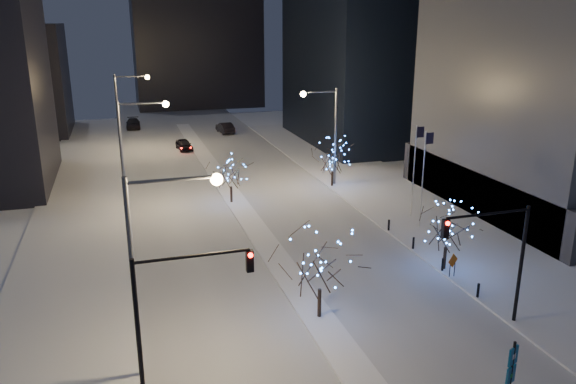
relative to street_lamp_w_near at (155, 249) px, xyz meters
name	(u,v)px	position (x,y,z in m)	size (l,w,h in m)	color
ground	(350,364)	(8.94, -2.00, -6.50)	(160.00, 160.00, 0.00)	white
road	(221,181)	(8.94, 33.00, -6.49)	(20.00, 130.00, 0.02)	silver
median	(231,193)	(8.94, 28.00, -6.42)	(2.00, 80.00, 0.15)	silver
east_sidewalk	(416,210)	(23.94, 18.00, -6.42)	(10.00, 90.00, 0.15)	silver
west_sidewalk	(75,247)	(-5.06, 18.00, -6.42)	(8.00, 90.00, 0.15)	silver
filler_west_far	(1,80)	(-17.06, 68.00, 1.50)	(18.00, 16.00, 16.00)	black
street_lamp_w_near	(155,249)	(0.00, 0.00, 0.00)	(4.40, 0.56, 10.00)	#595E66
street_lamp_w_mid	(133,141)	(0.00, 25.00, 0.00)	(4.40, 0.56, 10.00)	#595E66
street_lamp_w_far	(125,102)	(0.00, 50.00, 0.00)	(4.40, 0.56, 10.00)	#595E66
street_lamp_east	(327,124)	(19.02, 28.00, -0.05)	(3.90, 0.56, 10.00)	#595E66
traffic_signal_west	(173,302)	(0.50, -2.00, -1.74)	(5.26, 0.43, 7.00)	black
traffic_signal_east	(499,248)	(17.88, -1.00, -1.74)	(5.26, 0.43, 7.00)	black
flagpoles	(419,168)	(22.30, 15.25, -1.70)	(1.35, 2.60, 8.00)	silver
bollards	(427,253)	(19.14, 8.00, -5.90)	(0.16, 12.16, 0.90)	black
car_near	(184,145)	(6.99, 49.27, -5.79)	(1.69, 4.19, 1.43)	black
car_mid	(225,128)	(14.41, 59.21, -5.69)	(1.72, 4.93, 1.62)	black
car_far	(133,124)	(1.16, 67.23, -5.74)	(2.12, 5.21, 1.51)	black
holiday_tree_median_near	(320,263)	(9.01, 2.65, -3.01)	(4.57, 4.57, 5.31)	black
holiday_tree_median_far	(231,173)	(8.44, 25.06, -3.56)	(3.79, 3.79, 4.35)	black
holiday_tree_plaza_near	(447,227)	(19.44, 6.27, -3.35)	(4.27, 4.27, 4.75)	black
holiday_tree_plaza_far	(333,156)	(19.44, 27.36, -3.26)	(4.97, 4.97, 5.01)	black
wayfinding_sign	(511,371)	(13.94, -7.50, -4.27)	(0.62, 0.33, 3.63)	black
construction_sign	(453,263)	(19.24, 5.01, -5.36)	(0.94, 0.40, 1.65)	black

